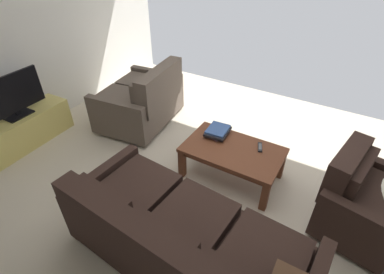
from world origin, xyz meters
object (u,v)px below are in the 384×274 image
at_px(loveseat_near, 143,100).
at_px(tv_remote, 260,147).
at_px(book_stack, 217,131).
at_px(coffee_table, 233,153).
at_px(sofa_main, 181,242).
at_px(armchair_side, 373,206).
at_px(tv_stand, 25,130).
at_px(flat_tv, 11,96).

height_order(loveseat_near, tv_remote, loveseat_near).
height_order(loveseat_near, book_stack, loveseat_near).
bearing_deg(coffee_table, loveseat_near, -14.32).
xyz_separation_m(sofa_main, tv_remote, (-0.14, -1.40, 0.07)).
distance_m(armchair_side, tv_remote, 1.17).
bearing_deg(book_stack, loveseat_near, -10.64).
relative_size(book_stack, tv_remote, 1.90).
relative_size(coffee_table, tv_stand, 0.89).
height_order(loveseat_near, flat_tv, flat_tv).
distance_m(sofa_main, flat_tv, 2.77).
relative_size(sofa_main, tv_remote, 12.54).
bearing_deg(flat_tv, tv_stand, 76.45).
bearing_deg(armchair_side, tv_remote, -10.32).
xyz_separation_m(coffee_table, tv_remote, (-0.25, -0.16, 0.07)).
xyz_separation_m(armchair_side, book_stack, (1.67, -0.20, 0.10)).
bearing_deg(tv_stand, tv_remote, -161.23).
bearing_deg(tv_remote, sofa_main, 84.34).
xyz_separation_m(coffee_table, book_stack, (0.27, -0.16, 0.10)).
bearing_deg(sofa_main, coffee_table, -85.02).
bearing_deg(armchair_side, sofa_main, 42.81).
height_order(coffee_table, tv_remote, tv_remote).
xyz_separation_m(loveseat_near, flat_tv, (1.02, 1.21, 0.34)).
relative_size(flat_tv, armchair_side, 0.79).
xyz_separation_m(loveseat_near, coffee_table, (-1.59, 0.41, -0.03)).
height_order(tv_stand, armchair_side, armchair_side).
bearing_deg(armchair_side, loveseat_near, -8.59).
height_order(coffee_table, tv_stand, tv_stand).
distance_m(loveseat_near, tv_stand, 1.59).
relative_size(flat_tv, tv_remote, 4.92).
relative_size(loveseat_near, tv_stand, 1.05).
xyz_separation_m(coffee_table, tv_stand, (2.61, 0.81, -0.12)).
bearing_deg(tv_stand, book_stack, -157.55).
relative_size(tv_stand, flat_tv, 1.49).
height_order(sofa_main, book_stack, sofa_main).
xyz_separation_m(sofa_main, book_stack, (0.38, -1.40, 0.10)).
bearing_deg(tv_remote, coffee_table, 33.68).
bearing_deg(book_stack, coffee_table, 149.92).
distance_m(book_stack, tv_remote, 0.52).
height_order(armchair_side, book_stack, armchair_side).
bearing_deg(loveseat_near, sofa_main, 135.93).
relative_size(tv_stand, armchair_side, 1.17).
xyz_separation_m(loveseat_near, tv_stand, (1.02, 1.21, -0.16)).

